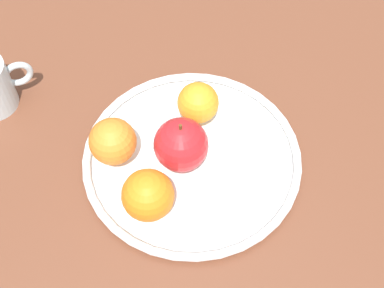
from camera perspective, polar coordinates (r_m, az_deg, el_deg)
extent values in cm
cube|color=brown|center=(83.11, 0.00, -2.58)|extent=(164.11, 164.11, 4.00)
cylinder|color=white|center=(81.14, 0.00, -1.75)|extent=(31.17, 31.17, 0.60)
torus|color=white|center=(80.38, 0.00, -1.41)|extent=(32.47, 32.47, 1.20)
sphere|color=red|center=(76.19, -1.16, -0.09)|extent=(7.83, 7.83, 7.83)
cylinder|color=#593819|center=(72.79, -1.21, 1.69)|extent=(0.44, 0.44, 1.20)
sphere|color=orange|center=(81.51, 0.64, 4.36)|extent=(6.30, 6.30, 6.30)
sphere|color=orange|center=(77.88, -8.32, 0.27)|extent=(6.89, 6.89, 6.89)
sphere|color=orange|center=(72.69, -4.65, -5.39)|extent=(7.19, 7.19, 7.19)
torus|color=silver|center=(89.54, -17.81, 7.01)|extent=(4.81, 1.00, 4.81)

